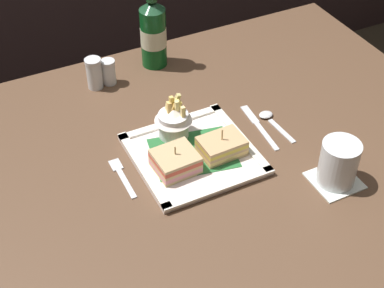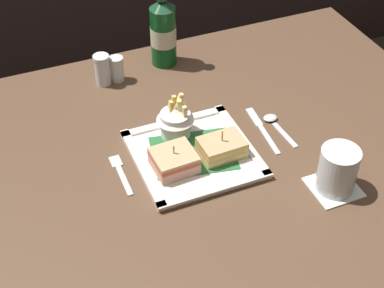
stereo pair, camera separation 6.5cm
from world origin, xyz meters
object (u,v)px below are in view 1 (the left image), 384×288
Objects in this scene: square_plate at (194,155)px; sandwich_half_left at (175,161)px; spoon at (270,119)px; pepper_shaker at (109,73)px; sandwich_half_right at (222,146)px; fork at (122,176)px; knife at (258,125)px; dining_table at (190,192)px; salt_shaker at (94,75)px; beer_bottle at (153,32)px; fries_cup at (173,120)px; water_glass at (338,165)px.

sandwich_half_left reaches higher than square_plate.
spoon is 0.43m from pepper_shaker.
sandwich_half_right is at bearing -23.43° from square_plate.
pepper_shaker is at bearing 73.81° from fork.
fork is at bearing -177.41° from knife.
dining_table is 0.40m from salt_shaker.
pepper_shaker is (-0.29, 0.32, 0.03)m from spoon.
fork is (-0.11, 0.04, -0.03)m from sandwich_half_left.
sandwich_half_left is (-0.05, -0.03, 0.15)m from dining_table.
beer_bottle is at bearing 107.76° from knife.
pepper_shaker is (-0.07, 0.36, 0.02)m from square_plate.
salt_shaker is (-0.30, 0.32, 0.04)m from knife.
salt_shaker is at bearing -169.90° from beer_bottle.
pepper_shaker is (-0.01, 0.38, -0.00)m from sandwich_half_left.
beer_bottle is at bearing 113.12° from spoon.
fries_cup is 0.18m from fork.
square_plate is 2.02× the size of fork.
beer_bottle is at bearing 10.10° from salt_shaker.
dining_table is 0.20m from fork.
fries_cup is 0.58× the size of knife.
fries_cup is 0.32m from beer_bottle.
spoon is 1.52× the size of salt_shaker.
pepper_shaker is at bearing 0.00° from salt_shaker.
sandwich_half_right is at bearing -71.80° from pepper_shaker.
salt_shaker is (-0.33, 0.32, 0.03)m from spoon.
fries_cup is 0.28m from pepper_shaker.
sandwich_half_left is 0.38m from pepper_shaker.
spoon is (0.17, 0.06, -0.03)m from sandwich_half_right.
fries_cup reaches higher than water_glass.
beer_bottle is at bearing 105.49° from water_glass.
water_glass is (0.24, -0.20, 0.04)m from square_plate.
sandwich_half_right is 0.42m from salt_shaker.
fork reaches higher than dining_table.
sandwich_half_left reaches higher than spoon.
beer_bottle reaches higher than salt_shaker.
sandwich_half_right reaches higher than dining_table.
sandwich_half_left is at bearing -167.00° from knife.
fries_cup is (0.04, 0.10, 0.02)m from sandwich_half_left.
fork is at bearing 175.66° from dining_table.
salt_shaker reaches higher than pepper_shaker.
fries_cup reaches higher than dining_table.
sandwich_half_right is 0.18m from spoon.
fries_cup reaches higher than salt_shaker.
spoon is (0.24, -0.04, -0.05)m from fries_cup.
water_glass is 0.79× the size of spoon.
water_glass reaches higher than fork.
pepper_shaker is at bearing 118.71° from water_glass.
fork is (-0.16, -0.06, -0.05)m from fries_cup.
pepper_shaker is at bearing 101.47° from fries_cup.
square_plate is 3.79× the size of pepper_shaker.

